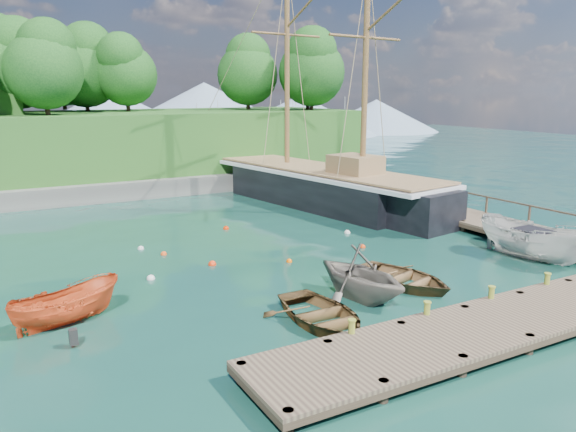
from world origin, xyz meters
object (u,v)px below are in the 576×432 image
Objects in this scene: rowboat_1 at (360,299)px; cabin_boat_white at (530,259)px; rowboat_0 at (322,324)px; schooner at (322,189)px; motorboat_orange at (68,324)px; rowboat_2 at (403,286)px.

rowboat_1 reaches higher than cabin_boat_white.
schooner reaches higher than rowboat_0.
rowboat_1 is 0.16× the size of schooner.
rowboat_0 is at bearing -162.85° from rowboat_1.
rowboat_0 is 0.80× the size of cabin_boat_white.
cabin_boat_white is at bearing -113.77° from motorboat_orange.
motorboat_orange is 22.55m from schooner.
rowboat_2 is 16.66m from schooner.
cabin_boat_white reaches higher than motorboat_orange.
motorboat_orange is (-10.11, 2.93, 0.00)m from rowboat_1.
rowboat_2 is 0.79× the size of cabin_boat_white.
cabin_boat_white is 15.74m from schooner.
rowboat_1 is (2.55, 1.30, 0.00)m from rowboat_0.
schooner is at bearing 55.72° from rowboat_2.
rowboat_1 is at bearing -122.33° from motorboat_orange.
motorboat_orange is 0.14× the size of schooner.
rowboat_2 is at bearing -2.06° from rowboat_1.
rowboat_0 is at bearing -131.77° from schooner.
schooner reaches higher than rowboat_2.
schooner is (10.89, 17.15, 1.10)m from rowboat_0.
motorboat_orange is 20.32m from cabin_boat_white.
rowboat_0 is at bearing -175.12° from rowboat_2.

